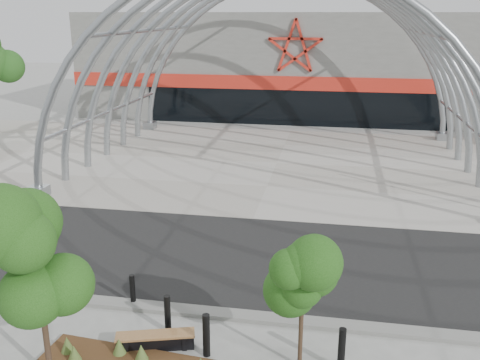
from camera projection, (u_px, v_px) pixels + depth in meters
name	position (u px, v px, depth m)	size (l,w,h in m)	color
ground	(215.00, 310.00, 15.02)	(140.00, 140.00, 0.00)	gray
road	(237.00, 256.00, 18.30)	(140.00, 7.00, 0.02)	black
forecourt	(277.00, 163.00, 29.56)	(60.00, 17.00, 0.04)	#A49F93
kerb	(213.00, 313.00, 14.76)	(60.00, 0.50, 0.12)	slate
arena_building	(302.00, 62.00, 45.21)	(34.00, 15.24, 8.00)	slate
vault_canopy	(277.00, 163.00, 29.56)	(20.80, 15.80, 20.36)	gray
street_tree_0	(36.00, 255.00, 11.34)	(1.87, 1.87, 4.28)	black
street_tree_1	(303.00, 282.00, 11.99)	(1.31, 1.31, 3.09)	#2E2014
bench_0	(156.00, 341.00, 13.26)	(1.99, 0.97, 0.41)	black
bollard_0	(46.00, 293.00, 14.80)	(0.18, 0.18, 1.13)	black
bollard_1	(133.00, 290.00, 15.16)	(0.15, 0.15, 0.94)	black
bollard_2	(168.00, 314.00, 13.86)	(0.17, 0.17, 1.04)	black
bollard_3	(206.00, 335.00, 12.87)	(0.18, 0.18, 1.12)	black
bollard_4	(342.00, 349.00, 12.38)	(0.17, 0.17, 1.08)	black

